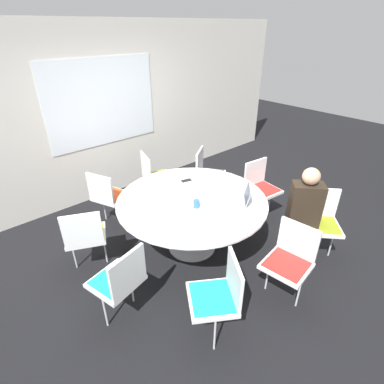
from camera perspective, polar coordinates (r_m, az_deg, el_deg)
ground_plane at (r=4.09m, az=-0.00°, el=-10.31°), size 16.00×16.00×0.00m
wall_back at (r=5.08m, az=-16.48°, el=13.87°), size 8.00×0.07×2.70m
conference_table at (r=3.72m, az=-0.00°, el=-2.75°), size 1.84×1.84×0.74m
chair_0 at (r=4.02m, az=23.29°, el=-4.59°), size 0.61×0.61×0.87m
chair_1 at (r=4.57m, az=12.87°, el=1.41°), size 0.49×0.47×0.87m
chair_2 at (r=4.89m, az=2.89°, el=4.05°), size 0.60×0.60×0.87m
chair_3 at (r=4.81m, az=-7.20°, el=3.38°), size 0.53×0.54×0.87m
chair_4 at (r=4.37m, az=-15.72°, el=-0.34°), size 0.55×0.57×0.87m
chair_5 at (r=3.65m, az=-19.72°, el=-7.53°), size 0.58×0.57×0.87m
chair_6 at (r=3.01m, az=-13.56°, el=-15.72°), size 0.53×0.51×0.87m
chair_7 at (r=2.82m, az=5.25°, el=-18.54°), size 0.59×0.60×0.87m
chair_8 at (r=3.30m, az=18.22°, el=-11.70°), size 0.47×0.49×0.87m
person_0 at (r=3.79m, az=20.72°, el=-2.78°), size 0.41×0.41×1.22m
laptop at (r=3.63m, az=9.49°, el=-1.11°), size 0.40×0.40×0.21m
coffee_cup at (r=3.48m, az=0.86°, el=-2.25°), size 0.07×0.07×0.09m
cell_phone at (r=4.09m, az=-1.09°, el=2.22°), size 0.15×0.10×0.01m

